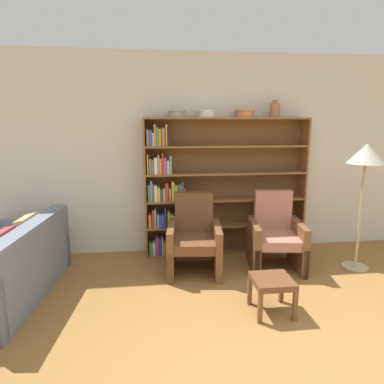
{
  "coord_description": "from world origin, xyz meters",
  "views": [
    {
      "loc": [
        -1.09,
        -1.95,
        1.84
      ],
      "look_at": [
        -0.58,
        2.31,
        0.95
      ],
      "focal_mm": 32.0,
      "sensor_mm": 36.0,
      "label": 1
    }
  ],
  "objects_px": {
    "bookshelf": "(209,190)",
    "vase_tall": "(275,110)",
    "armchair_leather": "(194,239)",
    "armchair_cushioned": "(275,236)",
    "footstool": "(272,284)",
    "bowl_copper": "(207,113)",
    "couch": "(3,271)",
    "floor_lamp": "(366,160)",
    "bowl_cream": "(177,113)",
    "bowl_slate": "(245,113)"
  },
  "relations": [
    {
      "from": "bowl_cream",
      "to": "floor_lamp",
      "type": "distance_m",
      "value": 2.41
    },
    {
      "from": "couch",
      "to": "floor_lamp",
      "type": "bearing_deg",
      "value": -80.75
    },
    {
      "from": "couch",
      "to": "floor_lamp",
      "type": "distance_m",
      "value": 4.29
    },
    {
      "from": "bookshelf",
      "to": "armchair_leather",
      "type": "bearing_deg",
      "value": -115.78
    },
    {
      "from": "floor_lamp",
      "to": "armchair_leather",
      "type": "bearing_deg",
      "value": 175.17
    },
    {
      "from": "armchair_cushioned",
      "to": "footstool",
      "type": "height_order",
      "value": "armchair_cushioned"
    },
    {
      "from": "couch",
      "to": "footstool",
      "type": "bearing_deg",
      "value": -97.23
    },
    {
      "from": "vase_tall",
      "to": "floor_lamp",
      "type": "distance_m",
      "value": 1.31
    },
    {
      "from": "bowl_cream",
      "to": "bowl_slate",
      "type": "relative_size",
      "value": 0.86
    },
    {
      "from": "couch",
      "to": "floor_lamp",
      "type": "xyz_separation_m",
      "value": [
        4.15,
        0.26,
        1.09
      ]
    },
    {
      "from": "bowl_copper",
      "to": "floor_lamp",
      "type": "bearing_deg",
      "value": -22.38
    },
    {
      "from": "armchair_cushioned",
      "to": "floor_lamp",
      "type": "xyz_separation_m",
      "value": [
        1.02,
        -0.17,
        0.97
      ]
    },
    {
      "from": "footstool",
      "to": "vase_tall",
      "type": "bearing_deg",
      "value": 71.61
    },
    {
      "from": "armchair_cushioned",
      "to": "floor_lamp",
      "type": "bearing_deg",
      "value": 178.28
    },
    {
      "from": "bowl_slate",
      "to": "armchair_leather",
      "type": "distance_m",
      "value": 1.81
    },
    {
      "from": "armchair_cushioned",
      "to": "footstool",
      "type": "distance_m",
      "value": 1.14
    },
    {
      "from": "vase_tall",
      "to": "footstool",
      "type": "height_order",
      "value": "vase_tall"
    },
    {
      "from": "bowl_copper",
      "to": "armchair_cushioned",
      "type": "distance_m",
      "value": 1.83
    },
    {
      "from": "armchair_leather",
      "to": "bowl_cream",
      "type": "bearing_deg",
      "value": -68.12
    },
    {
      "from": "bowl_cream",
      "to": "vase_tall",
      "type": "height_order",
      "value": "vase_tall"
    },
    {
      "from": "bookshelf",
      "to": "vase_tall",
      "type": "relative_size",
      "value": 9.7
    },
    {
      "from": "bowl_cream",
      "to": "footstool",
      "type": "bearing_deg",
      "value": -64.28
    },
    {
      "from": "bowl_copper",
      "to": "armchair_cushioned",
      "type": "bearing_deg",
      "value": -35.68
    },
    {
      "from": "bowl_cream",
      "to": "vase_tall",
      "type": "xyz_separation_m",
      "value": [
        1.33,
        0.0,
        0.05
      ]
    },
    {
      "from": "bowl_slate",
      "to": "bowl_cream",
      "type": "bearing_deg",
      "value": 180.0
    },
    {
      "from": "floor_lamp",
      "to": "footstool",
      "type": "xyz_separation_m",
      "value": [
        -1.43,
        -0.88,
        -1.08
      ]
    },
    {
      "from": "armchair_leather",
      "to": "armchair_cushioned",
      "type": "xyz_separation_m",
      "value": [
        1.04,
        -0.0,
        0.0
      ]
    },
    {
      "from": "armchair_cushioned",
      "to": "floor_lamp",
      "type": "distance_m",
      "value": 1.42
    },
    {
      "from": "couch",
      "to": "armchair_leather",
      "type": "relative_size",
      "value": 1.91
    },
    {
      "from": "bowl_copper",
      "to": "couch",
      "type": "relative_size",
      "value": 0.13
    },
    {
      "from": "bowl_copper",
      "to": "bowl_slate",
      "type": "height_order",
      "value": "bowl_slate"
    },
    {
      "from": "bookshelf",
      "to": "bowl_cream",
      "type": "distance_m",
      "value": 1.13
    },
    {
      "from": "bowl_slate",
      "to": "footstool",
      "type": "xyz_separation_m",
      "value": [
        -0.13,
        -1.63,
        -1.65
      ]
    },
    {
      "from": "bookshelf",
      "to": "floor_lamp",
      "type": "distance_m",
      "value": 1.99
    },
    {
      "from": "bowl_copper",
      "to": "floor_lamp",
      "type": "relative_size",
      "value": 0.15
    },
    {
      "from": "bowl_copper",
      "to": "bowl_slate",
      "type": "bearing_deg",
      "value": 0.0
    },
    {
      "from": "armchair_leather",
      "to": "floor_lamp",
      "type": "height_order",
      "value": "floor_lamp"
    },
    {
      "from": "vase_tall",
      "to": "armchair_cushioned",
      "type": "height_order",
      "value": "vase_tall"
    },
    {
      "from": "couch",
      "to": "armchair_leather",
      "type": "bearing_deg",
      "value": -72.63
    },
    {
      "from": "bowl_copper",
      "to": "floor_lamp",
      "type": "height_order",
      "value": "bowl_copper"
    },
    {
      "from": "couch",
      "to": "armchair_leather",
      "type": "height_order",
      "value": "armchair_leather"
    },
    {
      "from": "couch",
      "to": "armchair_leather",
      "type": "xyz_separation_m",
      "value": [
        2.09,
        0.43,
        0.11
      ]
    },
    {
      "from": "bowl_copper",
      "to": "couch",
      "type": "height_order",
      "value": "bowl_copper"
    },
    {
      "from": "bookshelf",
      "to": "armchair_cushioned",
      "type": "xyz_separation_m",
      "value": [
        0.76,
        -0.59,
        -0.5
      ]
    },
    {
      "from": "vase_tall",
      "to": "floor_lamp",
      "type": "height_order",
      "value": "vase_tall"
    },
    {
      "from": "bookshelf",
      "to": "armchair_cushioned",
      "type": "distance_m",
      "value": 1.08
    },
    {
      "from": "couch",
      "to": "footstool",
      "type": "xyz_separation_m",
      "value": [
        2.71,
        -0.62,
        0.0
      ]
    },
    {
      "from": "vase_tall",
      "to": "armchair_leather",
      "type": "distance_m",
      "value": 2.05
    },
    {
      "from": "bowl_copper",
      "to": "couch",
      "type": "xyz_separation_m",
      "value": [
        -2.33,
        -1.01,
        -1.65
      ]
    },
    {
      "from": "bowl_cream",
      "to": "floor_lamp",
      "type": "height_order",
      "value": "bowl_cream"
    }
  ]
}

